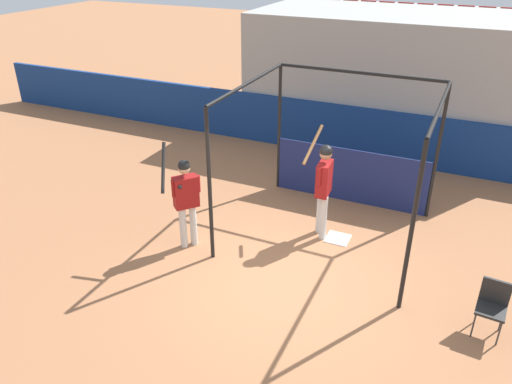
# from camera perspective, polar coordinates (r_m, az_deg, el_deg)

# --- Properties ---
(ground_plane) EXTENTS (60.00, 60.00, 0.00)m
(ground_plane) POSITION_cam_1_polar(r_m,az_deg,el_deg) (8.57, 3.09, -9.96)
(ground_plane) COLOR #9E6642
(outfield_wall) EXTENTS (24.00, 0.12, 1.34)m
(outfield_wall) POSITION_cam_1_polar(r_m,az_deg,el_deg) (13.07, 12.42, 6.51)
(outfield_wall) COLOR navy
(outfield_wall) RESTS_ON ground
(bleacher_section) EXTENTS (7.05, 4.00, 3.42)m
(bleacher_section) POSITION_cam_1_polar(r_m,az_deg,el_deg) (14.71, 14.72, 12.82)
(bleacher_section) COLOR #9E9E99
(bleacher_section) RESTS_ON ground
(batting_cage) EXTENTS (3.38, 3.18, 2.84)m
(batting_cage) POSITION_cam_1_polar(r_m,az_deg,el_deg) (10.07, 10.14, 3.65)
(batting_cage) COLOR black
(batting_cage) RESTS_ON ground
(home_plate) EXTENTS (0.44, 0.44, 0.02)m
(home_plate) POSITION_cam_1_polar(r_m,az_deg,el_deg) (9.72, 9.32, -5.25)
(home_plate) COLOR white
(home_plate) RESTS_ON ground
(player_batter) EXTENTS (0.54, 0.91, 2.02)m
(player_batter) POSITION_cam_1_polar(r_m,az_deg,el_deg) (9.25, 7.73, 1.20)
(player_batter) COLOR silver
(player_batter) RESTS_ON ground
(player_waiting) EXTENTS (0.61, 0.77, 2.04)m
(player_waiting) POSITION_cam_1_polar(r_m,az_deg,el_deg) (8.97, -8.07, -0.42)
(player_waiting) COLOR silver
(player_waiting) RESTS_ON ground
(folding_chair) EXTENTS (0.43, 0.43, 0.84)m
(folding_chair) POSITION_cam_1_polar(r_m,az_deg,el_deg) (8.04, 25.44, -11.32)
(folding_chair) COLOR black
(folding_chair) RESTS_ON ground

